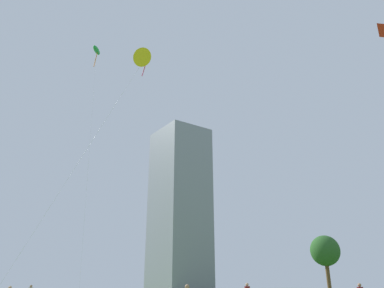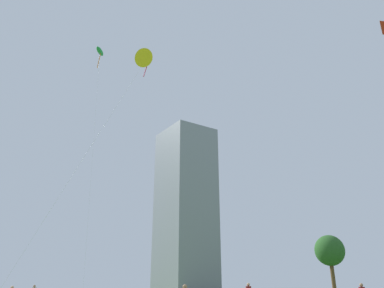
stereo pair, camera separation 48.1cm
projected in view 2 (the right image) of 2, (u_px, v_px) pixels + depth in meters
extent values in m
sphere|color=#997051|center=(34.00, 286.00, 31.93)|extent=(0.22, 0.22, 0.22)
sphere|color=tan|center=(12.00, 287.00, 24.75)|extent=(0.21, 0.21, 0.21)
sphere|color=tan|center=(248.00, 284.00, 26.95)|extent=(0.24, 0.24, 0.24)
sphere|color=#997051|center=(361.00, 285.00, 24.14)|extent=(0.23, 0.23, 0.23)
sphere|color=#997051|center=(185.00, 287.00, 17.77)|extent=(0.22, 0.22, 0.22)
cylinder|color=silver|center=(93.00, 154.00, 47.76)|extent=(0.51, 5.69, 34.93)
ellipsoid|color=green|center=(100.00, 51.00, 56.39)|extent=(2.67, 4.76, 2.39)
cylinder|color=orange|center=(99.00, 60.00, 55.81)|extent=(0.37, 0.14, 2.64)
cylinder|color=silver|center=(82.00, 160.00, 32.08)|extent=(10.57, 0.89, 23.54)
cone|color=yellow|center=(146.00, 59.00, 38.38)|extent=(2.79, 2.79, 2.33)
cylinder|color=#E5598C|center=(146.00, 69.00, 37.96)|extent=(0.46, 0.20, 1.79)
cylinder|color=brown|center=(333.00, 280.00, 45.42)|extent=(0.48, 0.48, 4.43)
ellipsoid|color=#285623|center=(330.00, 250.00, 46.66)|extent=(3.67, 3.67, 3.76)
cube|color=gray|center=(186.00, 205.00, 144.12)|extent=(19.21, 20.85, 61.23)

